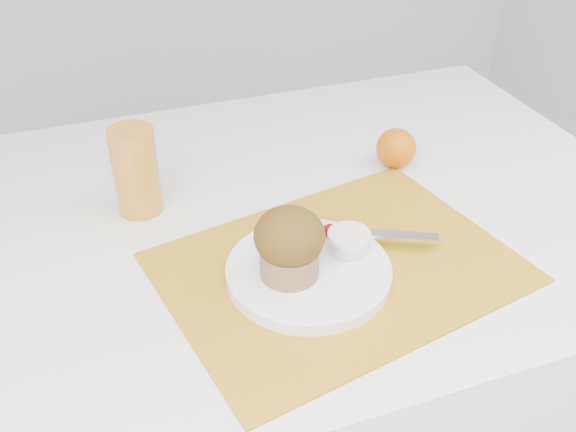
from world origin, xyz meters
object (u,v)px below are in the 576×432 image
object	(u,v)px
plate	(309,272)
muffin	(289,243)
table	(275,374)
juice_glass	(136,171)
orange	(396,148)

from	to	relation	value
plate	muffin	distance (m)	0.06
table	muffin	world-z (taller)	muffin
juice_glass	orange	bearing A→B (deg)	-1.92
orange	muffin	size ratio (longest dim) A/B	0.69
table	plate	size ratio (longest dim) A/B	5.49
table	plate	xyz separation A→B (m)	(-0.01, -0.17, 0.39)
table	plate	world-z (taller)	plate
orange	juice_glass	bearing A→B (deg)	178.08
plate	juice_glass	world-z (taller)	juice_glass
plate	orange	world-z (taller)	orange
plate	juice_glass	size ratio (longest dim) A/B	1.60
orange	muffin	xyz separation A→B (m)	(-0.27, -0.23, 0.04)
plate	orange	distance (m)	0.33
muffin	table	bearing A→B (deg)	78.79
table	orange	distance (m)	0.48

